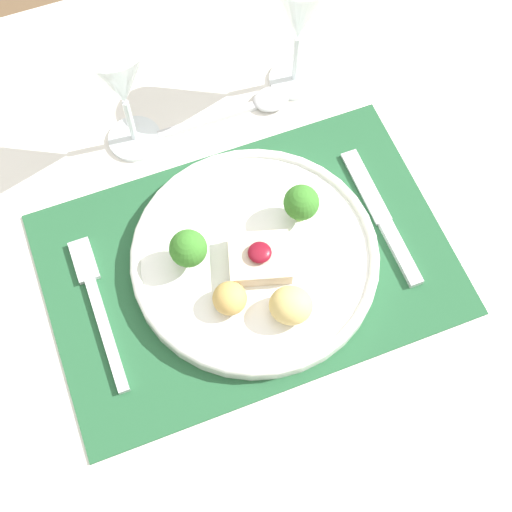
% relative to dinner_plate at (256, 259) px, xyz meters
% --- Properties ---
extents(ground_plane, '(8.00, 8.00, 0.00)m').
position_rel_dinner_plate_xyz_m(ground_plane, '(-0.01, 0.01, -0.78)').
color(ground_plane, brown).
extents(dining_table, '(1.15, 0.94, 0.76)m').
position_rel_dinner_plate_xyz_m(dining_table, '(-0.01, 0.01, -0.13)').
color(dining_table, white).
rests_on(dining_table, ground_plane).
extents(placemat, '(0.45, 0.31, 0.00)m').
position_rel_dinner_plate_xyz_m(placemat, '(-0.01, 0.01, -0.02)').
color(placemat, '#235633').
rests_on(placemat, dining_table).
extents(dinner_plate, '(0.28, 0.28, 0.07)m').
position_rel_dinner_plate_xyz_m(dinner_plate, '(0.00, 0.00, 0.00)').
color(dinner_plate, white).
rests_on(dinner_plate, placemat).
extents(fork, '(0.02, 0.19, 0.01)m').
position_rel_dinner_plate_xyz_m(fork, '(-0.18, 0.02, -0.01)').
color(fork, silver).
rests_on(fork, placemat).
extents(knife, '(0.02, 0.19, 0.01)m').
position_rel_dinner_plate_xyz_m(knife, '(0.16, -0.01, -0.01)').
color(knife, silver).
rests_on(knife, placemat).
extents(spoon, '(0.17, 0.04, 0.01)m').
position_rel_dinner_plate_xyz_m(spoon, '(0.08, 0.21, -0.01)').
color(spoon, silver).
rests_on(spoon, dining_table).
extents(wine_glass_near, '(0.08, 0.08, 0.18)m').
position_rel_dinner_plate_xyz_m(wine_glass_near, '(0.14, 0.23, 0.11)').
color(wine_glass_near, white).
rests_on(wine_glass_near, dining_table).
extents(wine_glass_far, '(0.08, 0.08, 0.18)m').
position_rel_dinner_plate_xyz_m(wine_glass_far, '(-0.08, 0.22, 0.10)').
color(wine_glass_far, white).
rests_on(wine_glass_far, dining_table).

